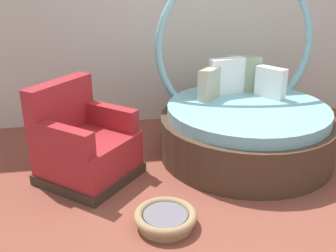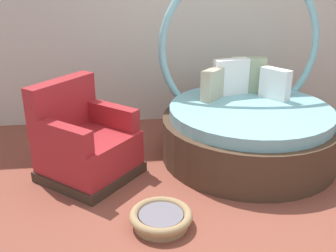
# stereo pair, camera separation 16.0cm
# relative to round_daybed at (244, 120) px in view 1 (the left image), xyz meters

# --- Properties ---
(ground_plane) EXTENTS (8.00, 8.00, 0.02)m
(ground_plane) POSITION_rel_round_daybed_xyz_m (-0.23, -0.95, -0.40)
(ground_plane) COLOR brown
(back_wall) EXTENTS (8.00, 0.12, 3.02)m
(back_wall) POSITION_rel_round_daybed_xyz_m (-0.23, 1.24, 1.11)
(back_wall) COLOR beige
(back_wall) RESTS_ON ground_plane
(round_daybed) EXTENTS (1.84, 1.84, 2.02)m
(round_daybed) POSITION_rel_round_daybed_xyz_m (0.00, 0.00, 0.00)
(round_daybed) COLOR #473323
(round_daybed) RESTS_ON ground_plane
(red_armchair) EXTENTS (1.13, 1.13, 0.94)m
(red_armchair) POSITION_rel_round_daybed_xyz_m (-1.71, -0.26, -0.06)
(red_armchair) COLOR #38281E
(red_armchair) RESTS_ON ground_plane
(pet_basket) EXTENTS (0.51, 0.51, 0.13)m
(pet_basket) POSITION_rel_round_daybed_xyz_m (-1.06, -1.19, -0.32)
(pet_basket) COLOR #9E7F56
(pet_basket) RESTS_ON ground_plane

